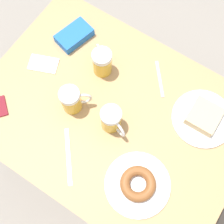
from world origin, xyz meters
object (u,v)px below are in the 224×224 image
object	(u,v)px
beer_mug_center	(72,100)
napkin_folded	(43,64)
knife	(68,156)
blue_pouch	(74,35)
beer_mug_left	(102,62)
fork	(160,79)
plate_with_donut	(138,184)
beer_mug_right	(112,120)
plate_with_cake	(203,117)

from	to	relation	value
beer_mug_center	napkin_folded	bearing A→B (deg)	-111.11
knife	blue_pouch	distance (m)	0.53
beer_mug_left	blue_pouch	distance (m)	0.20
beer_mug_center	fork	bearing A→B (deg)	141.78
fork	blue_pouch	distance (m)	0.42
plate_with_donut	knife	bearing A→B (deg)	-79.01
knife	blue_pouch	size ratio (longest dim) A/B	1.05
beer_mug_right	blue_pouch	world-z (taller)	beer_mug_right
napkin_folded	blue_pouch	bearing A→B (deg)	168.57
beer_mug_left	beer_mug_center	distance (m)	0.20
plate_with_cake	beer_mug_center	distance (m)	0.52
beer_mug_center	fork	size ratio (longest dim) A/B	0.90
beer_mug_center	knife	world-z (taller)	beer_mug_center
plate_with_donut	blue_pouch	distance (m)	0.69
plate_with_donut	fork	bearing A→B (deg)	-160.41
beer_mug_center	fork	world-z (taller)	beer_mug_center
knife	fork	bearing A→B (deg)	165.03
fork	beer_mug_left	bearing A→B (deg)	-68.03
plate_with_donut	beer_mug_left	bearing A→B (deg)	-131.16
plate_with_cake	beer_mug_center	xyz separation A→B (m)	(0.24, -0.46, 0.05)
plate_with_donut	knife	xyz separation A→B (m)	(0.05, -0.28, -0.02)
fork	blue_pouch	size ratio (longest dim) A/B	0.80
plate_with_donut	beer_mug_right	world-z (taller)	beer_mug_right
plate_with_cake	fork	distance (m)	0.24
blue_pouch	plate_with_cake	bearing A→B (deg)	87.54
beer_mug_center	knife	xyz separation A→B (m)	(0.18, 0.11, -0.06)
beer_mug_right	knife	xyz separation A→B (m)	(0.20, -0.07, -0.06)
plate_with_cake	beer_mug_center	size ratio (longest dim) A/B	1.98
beer_mug_center	beer_mug_right	bearing A→B (deg)	95.57
beer_mug_left	napkin_folded	xyz separation A→B (m)	(0.12, -0.22, -0.06)
plate_with_cake	knife	world-z (taller)	plate_with_cake
plate_with_donut	knife	world-z (taller)	plate_with_donut
plate_with_donut	beer_mug_right	size ratio (longest dim) A/B	1.98
knife	blue_pouch	xyz separation A→B (m)	(-0.44, -0.29, 0.02)
plate_with_cake	beer_mug_right	xyz separation A→B (m)	(0.22, -0.29, 0.05)
beer_mug_right	plate_with_donut	bearing A→B (deg)	55.53
plate_with_cake	napkin_folded	distance (m)	0.70
beer_mug_center	blue_pouch	bearing A→B (deg)	-145.32
beer_mug_left	beer_mug_right	bearing A→B (deg)	42.10
napkin_folded	plate_with_donut	bearing A→B (deg)	70.66
beer_mug_center	blue_pouch	xyz separation A→B (m)	(-0.26, -0.18, -0.04)
plate_with_cake	blue_pouch	xyz separation A→B (m)	(-0.03, -0.65, 0.00)
plate_with_donut	napkin_folded	distance (m)	0.64
plate_with_cake	beer_mug_left	size ratio (longest dim) A/B	1.98
plate_with_cake	napkin_folded	world-z (taller)	plate_with_cake
beer_mug_left	knife	bearing A→B (deg)	14.64
beer_mug_center	beer_mug_right	distance (m)	0.17
plate_with_donut	blue_pouch	xyz separation A→B (m)	(-0.39, -0.57, 0.00)
plate_with_cake	beer_mug_center	world-z (taller)	beer_mug_center
beer_mug_right	napkin_folded	world-z (taller)	beer_mug_right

